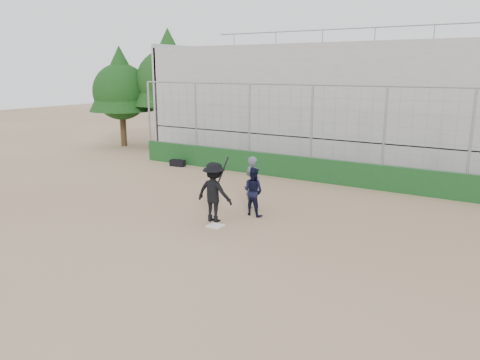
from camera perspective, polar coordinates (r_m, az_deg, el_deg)
The scene contains 10 objects.
ground at distance 14.19m, azimuth -3.01°, elevation -5.63°, with size 90.00×90.00×0.00m, color #826246.
home_plate at distance 14.19m, azimuth -3.01°, elevation -5.59°, with size 0.44×0.44×0.02m, color white.
backstop at distance 19.90m, azimuth 8.58°, elevation 2.61°, with size 18.10×0.25×4.04m.
bleachers at distance 24.25m, azimuth 13.49°, elevation 8.98°, with size 20.25×6.70×6.98m.
tree_left at distance 28.87m, azimuth -8.68°, elevation 12.74°, with size 4.48×4.48×7.00m.
tree_right at distance 29.51m, azimuth -14.33°, elevation 11.27°, with size 3.84×3.84×6.00m.
batter_at_plate at distance 14.39m, azimuth -3.16°, elevation -1.47°, with size 1.22×0.79×2.01m.
catcher_crouched at distance 15.05m, azimuth 1.60°, elevation -2.36°, with size 0.87×0.74×1.08m.
umpire at distance 15.64m, azimuth 1.58°, elevation -0.69°, with size 0.66×0.44×1.64m, color #515766.
equipment_bag at distance 23.02m, azimuth -7.62°, elevation 2.07°, with size 0.78×0.43×0.36m.
Camera 1 is at (7.73, -10.98, 4.60)m, focal length 35.00 mm.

